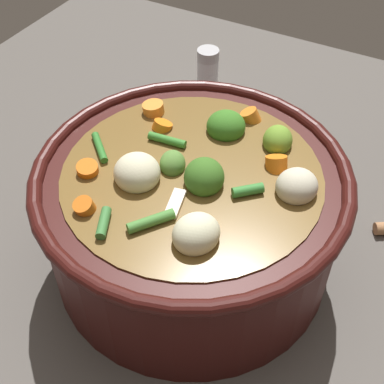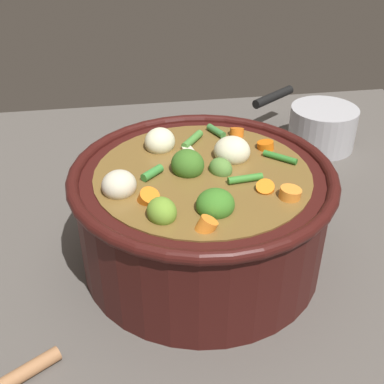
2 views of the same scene
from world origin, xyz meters
The scene contains 3 objects.
ground_plane centered at (0.00, 0.00, 0.00)m, with size 1.10×1.10×0.00m, color #514C47.
cooking_pot centered at (0.00, 0.00, 0.08)m, with size 0.33×0.33×0.16m.
salt_shaker centered at (0.13, -0.30, 0.04)m, with size 0.03×0.03×0.09m.
Camera 1 is at (-0.19, 0.34, 0.50)m, focal length 49.26 mm.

